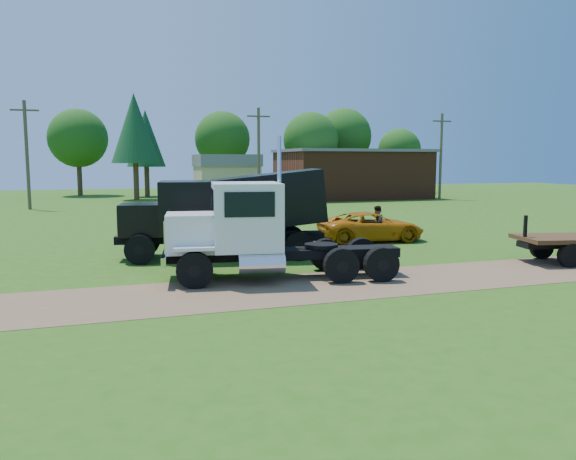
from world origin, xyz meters
name	(u,v)px	position (x,y,z in m)	size (l,w,h in m)	color
ground	(371,282)	(0.00, 0.00, 0.00)	(140.00, 140.00, 0.00)	#285412
dirt_track	(371,282)	(0.00, 0.00, 0.01)	(120.00, 4.20, 0.01)	brown
white_semi_tractor	(249,231)	(-3.70, 1.81, 1.67)	(8.28, 3.84, 4.89)	black
black_dump_truck	(230,209)	(-3.31, 6.31, 2.04)	(8.73, 4.01, 3.70)	black
orange_pickup	(371,227)	(4.48, 8.76, 0.74)	(2.44, 5.30, 1.47)	#BE6708
spectator_b	(377,224)	(4.72, 8.62, 0.90)	(0.87, 0.68, 1.80)	#999999
brick_building	(352,174)	(18.00, 40.00, 2.66)	(15.40, 10.40, 5.30)	brown
tan_shed	(227,177)	(4.00, 40.00, 2.42)	(6.20, 5.40, 4.70)	tan
utility_poles	(259,154)	(6.00, 35.00, 4.71)	(42.20, 0.28, 9.00)	#4D422B
tree_row	(217,139)	(5.26, 50.58, 6.69)	(58.18, 15.61, 11.02)	#3E2D19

